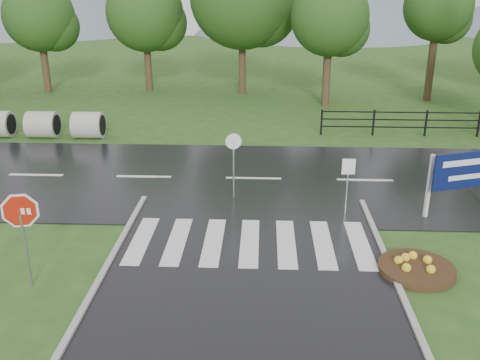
{
  "coord_description": "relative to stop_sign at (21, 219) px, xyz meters",
  "views": [
    {
      "loc": [
        0.32,
        -8.06,
        6.87
      ],
      "look_at": [
        -0.31,
        6.0,
        1.5
      ],
      "focal_mm": 40.0,
      "sensor_mm": 36.0,
      "label": 1
    }
  ],
  "objects": [
    {
      "name": "reg_sign_round",
      "position": [
        4.47,
        5.64,
        -0.37
      ],
      "size": [
        0.51,
        0.11,
        2.21
      ],
      "color": "#939399",
      "rests_on": "ground"
    },
    {
      "name": "fence_west",
      "position": [
        12.84,
        13.38,
        -1.05
      ],
      "size": [
        9.58,
        0.08,
        1.2
      ],
      "color": "black",
      "rests_on": "ground"
    },
    {
      "name": "main_road",
      "position": [
        5.09,
        7.38,
        -1.77
      ],
      "size": [
        90.0,
        8.0,
        0.04
      ],
      "primitive_type": "cube",
      "color": "black",
      "rests_on": "ground"
    },
    {
      "name": "flower_bed",
      "position": [
        9.26,
        1.06,
        -1.63
      ],
      "size": [
        1.87,
        1.87,
        0.37
      ],
      "color": "#332111",
      "rests_on": "ground"
    },
    {
      "name": "reg_sign_small",
      "position": [
        7.99,
        4.53,
        -0.47
      ],
      "size": [
        0.4,
        0.05,
        1.79
      ],
      "color": "#939399",
      "rests_on": "ground"
    },
    {
      "name": "crosswalk",
      "position": [
        5.09,
        2.38,
        -1.71
      ],
      "size": [
        6.5,
        2.8,
        0.02
      ],
      "color": "silver",
      "rests_on": "ground"
    },
    {
      "name": "estate_billboard",
      "position": [
        11.49,
        4.35,
        -0.31
      ],
      "size": [
        2.35,
        0.85,
        2.12
      ],
      "color": "silver",
      "rests_on": "ground"
    },
    {
      "name": "hills",
      "position": [
        8.58,
        62.38,
        -17.31
      ],
      "size": [
        102.0,
        48.0,
        48.0
      ],
      "color": "slate",
      "rests_on": "ground"
    },
    {
      "name": "stop_sign",
      "position": [
        0.0,
        0.0,
        0.0
      ],
      "size": [
        1.1,
        0.28,
        2.53
      ],
      "color": "#939399",
      "rests_on": "ground"
    },
    {
      "name": "treeline",
      "position": [
        6.09,
        21.38,
        -1.77
      ],
      "size": [
        83.2,
        5.2,
        10.0
      ],
      "color": "#1F4415",
      "rests_on": "ground"
    }
  ]
}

